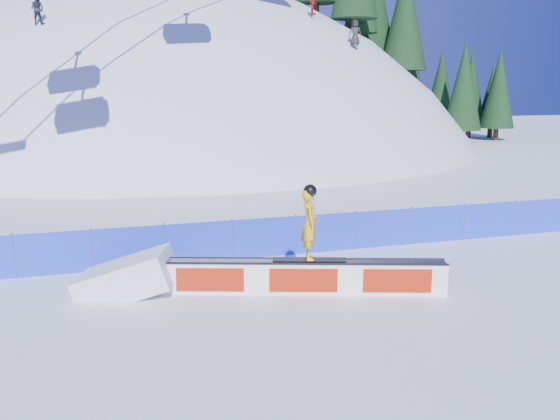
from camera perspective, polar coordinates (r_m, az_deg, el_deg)
name	(u,v)px	position (r m, az deg, el deg)	size (l,w,h in m)	color
ground	(394,297)	(15.72, 10.42, -7.81)	(160.00, 160.00, 0.00)	white
snow_hill	(172,339)	(60.11, -9.89, -11.54)	(64.00, 64.00, 64.00)	silver
treeline	(405,35)	(62.79, 11.32, 15.41)	(23.49, 12.35, 22.28)	#352115
safety_fence	(326,233)	(19.47, 4.22, -2.10)	(22.05, 0.05, 1.30)	blue
rail_box	(303,277)	(15.63, 2.14, -6.12)	(6.86, 2.78, 0.85)	white
snow_ramp	(127,292)	(16.29, -13.78, -7.27)	(2.30, 1.54, 0.86)	white
snowboarder	(310,223)	(15.28, 2.74, -1.22)	(1.83, 0.91, 1.90)	black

